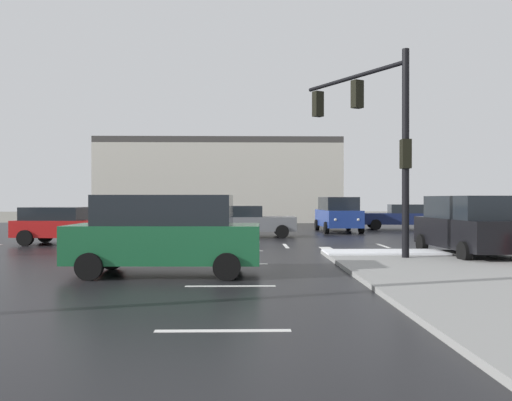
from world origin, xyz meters
The scene contains 12 objects.
ground_plane centered at (0.00, 0.00, 0.00)m, with size 120.00×120.00×0.00m, color slate.
road_asphalt centered at (0.00, 0.00, 0.01)m, with size 44.00×44.00×0.02m, color black.
snow_strip_curbside centered at (5.00, -4.00, 0.17)m, with size 4.00×1.60×0.06m, color white.
lane_markings centered at (1.20, -1.38, 0.02)m, with size 36.15×36.15×0.01m.
traffic_signal_mast centered at (4.64, -4.26, 4.40)m, with size 2.63×4.53×6.45m.
strip_building_background centered at (-1.78, 24.40, 3.45)m, with size 19.90×8.00×6.91m.
sedan_navy centered at (10.24, 11.82, 0.85)m, with size 4.67×2.40×1.58m.
sedan_red centered at (-7.24, 1.00, 0.85)m, with size 4.65×2.33×1.58m.
suv_green centered at (-1.71, -8.17, 1.09)m, with size 4.89×2.29×2.03m.
suv_blue centered at (5.78, 9.33, 1.09)m, with size 2.27×4.88×2.03m.
suv_black centered at (7.76, -4.32, 1.09)m, with size 2.39×4.92×2.03m.
sedan_grey centered at (0.44, 5.15, 0.85)m, with size 4.55×2.03×1.58m.
Camera 1 is at (0.32, -21.82, 1.96)m, focal length 37.54 mm.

